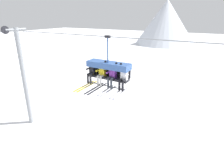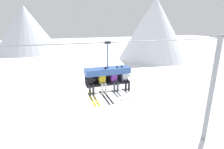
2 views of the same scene
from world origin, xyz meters
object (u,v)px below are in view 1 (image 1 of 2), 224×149
at_px(lift_tower_near, 24,76).
at_px(skier_purple, 112,75).
at_px(skier_white, 123,77).
at_px(chairlift_chair, 109,68).
at_px(skier_yellow, 101,73).
at_px(skier_black, 91,72).

xyz_separation_m(lift_tower_near, skier_purple, (8.74, -0.92, 1.85)).
bearing_deg(lift_tower_near, skier_white, -5.63).
height_order(chairlift_chair, skier_yellow, chairlift_chair).
bearing_deg(skier_purple, skier_yellow, 180.00).
relative_size(chairlift_chair, skier_yellow, 1.46).
bearing_deg(chairlift_chair, lift_tower_near, 175.19).
bearing_deg(skier_yellow, skier_purple, 0.00).
xyz_separation_m(lift_tower_near, skier_yellow, (8.11, -0.92, 1.85)).
bearing_deg(skier_yellow, skier_white, 0.00).
bearing_deg(skier_purple, chairlift_chair, 145.87).
height_order(skier_yellow, skier_white, same).
bearing_deg(skier_black, skier_yellow, 0.62).
bearing_deg(skier_black, skier_purple, 0.31).
relative_size(chairlift_chair, skier_purple, 1.46).
height_order(chairlift_chair, skier_black, chairlift_chair).
bearing_deg(skier_black, chairlift_chair, 13.26).
relative_size(lift_tower_near, skier_white, 4.86).
height_order(skier_yellow, skier_purple, same).
height_order(lift_tower_near, skier_white, lift_tower_near).
distance_m(lift_tower_near, skier_white, 9.58).
bearing_deg(skier_purple, lift_tower_near, 173.97).
relative_size(skier_black, skier_white, 1.00).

